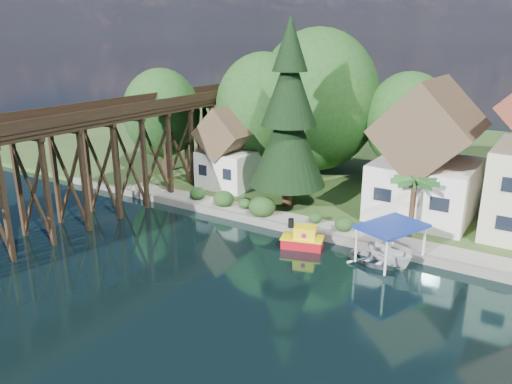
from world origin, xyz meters
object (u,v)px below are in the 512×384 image
conifer (289,119)px  palm_tree (415,183)px  shed (230,152)px  boat_canopy (390,248)px  house_left (427,160)px  tugboat (303,239)px  boat_white_a (373,258)px  trestle_bridge (119,149)px

conifer → palm_tree: (10.91, -1.32, -3.46)m
shed → conifer: (7.59, -2.33, 4.20)m
conifer → boat_canopy: 13.93m
house_left → shed: size_ratio=1.40×
shed → palm_tree: shed is taller
house_left → tugboat: size_ratio=3.33×
palm_tree → boat_white_a: palm_tree is taller
house_left → tugboat: 12.35m
boat_white_a → shed: bearing=78.7°
tugboat → boat_canopy: boat_canopy is taller
conifer → palm_tree: size_ratio=3.36×
boat_white_a → palm_tree: bearing=1.3°
boat_canopy → palm_tree: bearing=88.3°
trestle_bridge → house_left: bearing=25.2°
house_left → shed: bearing=-175.2°
shed → palm_tree: size_ratio=1.68×
trestle_bridge → tugboat: size_ratio=13.35×
palm_tree → shed: bearing=168.8°
palm_tree → conifer: bearing=173.1°
trestle_bridge → house_left: 25.42m
trestle_bridge → conifer: bearing=29.1°
boat_canopy → boat_white_a: bearing=-156.5°
conifer → boat_white_a: conifer is taller
conifer → shed: bearing=162.9°
shed → tugboat: shed is taller
trestle_bridge → conifer: 14.65m
trestle_bridge → boat_white_a: 23.00m
tugboat → house_left: bearing=60.1°
boat_white_a → tugboat: bearing=105.9°
shed → conifer: conifer is taller
shed → tugboat: bearing=-34.6°
house_left → palm_tree: (0.50, -5.15, -0.57)m
boat_canopy → shed: bearing=156.7°
house_left → tugboat: (-5.73, -9.98, -4.49)m
conifer → palm_tree: conifer is taller
shed → palm_tree: (18.50, -3.65, 0.74)m
tugboat → boat_white_a: bearing=1.6°
shed → boat_white_a: bearing=-25.5°
trestle_bridge → boat_white_a: trestle_bridge is taller
shed → trestle_bridge: bearing=-118.2°
shed → tugboat: (12.27, -8.48, -3.18)m
trestle_bridge → shed: size_ratio=5.63×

